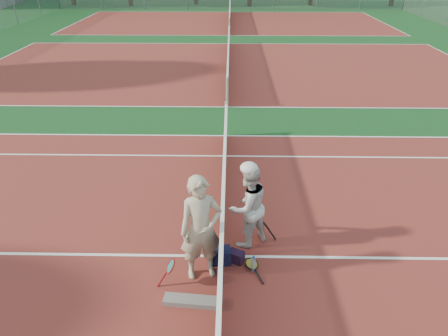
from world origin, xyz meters
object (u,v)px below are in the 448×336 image
(sports_bag_navy, at_px, (220,256))
(net_main, at_px, (223,235))
(player_b, at_px, (248,206))
(racket_spare, at_px, (252,265))
(sports_bag_purple, at_px, (236,257))
(player_a, at_px, (201,229))
(racket_black_held, at_px, (265,232))
(racket_red, at_px, (171,273))
(water_bottle, at_px, (253,265))

(sports_bag_navy, bearing_deg, net_main, 75.92)
(player_b, distance_m, racket_spare, 1.07)
(player_b, height_order, sports_bag_purple, player_b)
(player_a, relative_size, racket_black_held, 3.69)
(racket_spare, xyz_separation_m, sports_bag_purple, (-0.28, 0.15, 0.06))
(player_b, relative_size, racket_black_held, 3.21)
(player_b, bearing_deg, net_main, 7.11)
(player_b, bearing_deg, sports_bag_navy, 13.74)
(player_b, xyz_separation_m, racket_spare, (0.07, -0.70, -0.80))
(racket_spare, bearing_deg, racket_black_held, -45.84)
(net_main, distance_m, racket_red, 1.15)
(racket_spare, height_order, sports_bag_purple, sports_bag_purple)
(player_b, bearing_deg, water_bottle, 60.99)
(net_main, height_order, player_a, player_a)
(net_main, bearing_deg, racket_spare, -27.58)
(sports_bag_purple, bearing_deg, racket_red, -151.99)
(player_a, bearing_deg, player_b, 31.73)
(water_bottle, bearing_deg, racket_red, -166.33)
(racket_red, height_order, racket_black_held, racket_black_held)
(net_main, distance_m, racket_black_held, 0.96)
(racket_red, height_order, racket_spare, racket_red)
(player_a, distance_m, water_bottle, 1.23)
(racket_spare, relative_size, water_bottle, 2.00)
(player_a, distance_m, racket_black_held, 1.63)
(player_a, distance_m, sports_bag_purple, 1.11)
(player_a, relative_size, sports_bag_purple, 7.15)
(water_bottle, bearing_deg, net_main, 145.82)
(racket_red, bearing_deg, racket_spare, 3.35)
(racket_spare, xyz_separation_m, water_bottle, (0.02, -0.10, 0.10))
(net_main, relative_size, sports_bag_purple, 40.01)
(player_b, xyz_separation_m, sports_bag_purple, (-0.21, -0.55, -0.74))
(player_a, bearing_deg, racket_red, -167.19)
(racket_black_held, bearing_deg, sports_bag_navy, 9.64)
(player_b, xyz_separation_m, sports_bag_navy, (-0.50, -0.58, -0.70))
(racket_red, bearing_deg, sports_bag_purple, 13.76)
(racket_spare, distance_m, water_bottle, 0.14)
(player_b, relative_size, water_bottle, 5.69)
(racket_red, xyz_separation_m, sports_bag_navy, (0.82, 0.56, -0.11))
(racket_black_held, bearing_deg, sports_bag_purple, 19.72)
(net_main, relative_size, player_a, 5.59)
(racket_black_held, xyz_separation_m, racket_spare, (-0.29, -0.70, -0.21))
(racket_spare, relative_size, sports_bag_purple, 2.18)
(net_main, relative_size, racket_black_held, 20.62)
(racket_red, relative_size, racket_black_held, 0.99)
(net_main, height_order, racket_red, net_main)
(racket_red, height_order, water_bottle, racket_red)
(player_a, relative_size, sports_bag_navy, 5.12)
(player_b, xyz_separation_m, water_bottle, (0.09, -0.80, -0.70))
(sports_bag_purple, bearing_deg, sports_bag_navy, -174.39)
(player_a, height_order, water_bottle, player_a)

